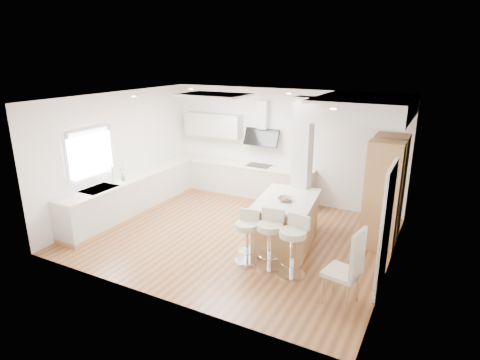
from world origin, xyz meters
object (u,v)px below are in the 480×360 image
Objects in this scene: bar_stool_a at (247,234)px; bar_stool_c at (293,243)px; peninsula at (286,221)px; bar_stool_b at (270,236)px; dining_chair at (350,265)px.

bar_stool_c reaches higher than bar_stool_a.
bar_stool_b reaches higher than peninsula.
bar_stool_a is at bearing 175.93° from dining_chair.
bar_stool_c is at bearing -70.28° from peninsula.
bar_stool_c is 0.85× the size of dining_chair.
dining_chair is (1.48, -0.51, 0.07)m from bar_stool_b.
bar_stool_a is 0.92× the size of bar_stool_b.
bar_stool_a is (-0.37, -0.97, 0.05)m from peninsula.
bar_stool_b is 0.46m from bar_stool_c.
bar_stool_a is 0.89m from bar_stool_c.
dining_chair is at bearing -11.16° from bar_stool_c.
peninsula is at bearing 146.95° from dining_chair.
bar_stool_b is 1.57m from dining_chair.
peninsula reaches higher than bar_stool_a.
bar_stool_a is 1.98m from dining_chair.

